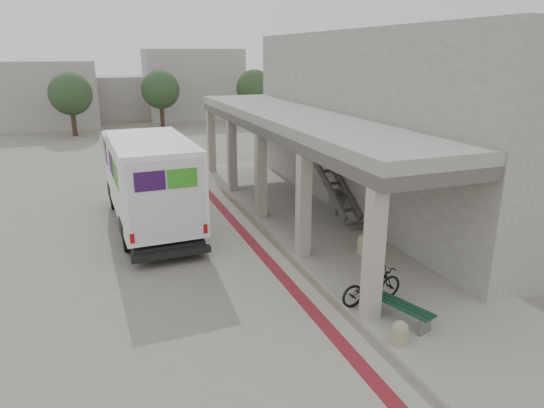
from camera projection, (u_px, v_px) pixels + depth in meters
name	position (u px, v px, depth m)	size (l,w,h in m)	color
ground	(244.00, 274.00, 14.16)	(120.00, 120.00, 0.00)	slate
bike_lane_stripe	(254.00, 245.00, 16.28)	(0.35, 40.00, 0.01)	#5D121A
sidewalk	(363.00, 254.00, 15.47)	(4.40, 28.00, 0.12)	gray
transit_building	(372.00, 125.00, 19.43)	(7.60, 17.00, 7.00)	gray
distant_backdrop	(98.00, 92.00, 44.51)	(28.00, 10.00, 6.50)	gray
tree_left	(70.00, 94.00, 36.60)	(3.20, 3.20, 4.80)	#38281C
tree_mid	(160.00, 90.00, 40.71)	(3.20, 3.20, 4.80)	#38281C
tree_right	(254.00, 88.00, 42.47)	(3.20, 3.20, 4.80)	#38281C
fedex_truck	(149.00, 179.00, 17.60)	(2.76, 8.05, 3.40)	black
bench	(395.00, 306.00, 11.48)	(1.03, 1.98, 0.46)	slate
bollard_near	(400.00, 332.00, 10.51)	(0.37, 0.37, 0.55)	gray
bollard_far	(364.00, 244.00, 15.23)	(0.44, 0.44, 0.66)	tan
utility_cabinet	(336.00, 202.00, 19.05)	(0.41, 0.55, 0.91)	gray
bicycle_black	(372.00, 285.00, 12.22)	(0.62, 1.78, 0.93)	black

